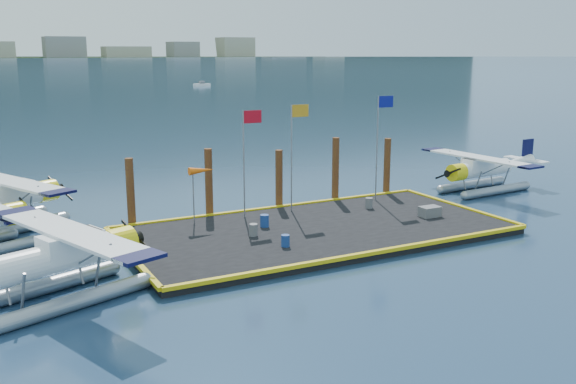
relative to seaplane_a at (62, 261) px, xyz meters
name	(u,v)px	position (x,y,z in m)	size (l,w,h in m)	color
ground	(316,235)	(13.40, 3.34, -1.60)	(4000.00, 4000.00, 0.00)	#19304D
dock	(316,231)	(13.40, 3.34, -1.40)	(20.00, 10.00, 0.40)	black
dock_bumpers	(317,226)	(13.40, 3.34, -1.11)	(20.25, 10.25, 0.18)	gold
far_backdrop	(57,50)	(253.31, 1740.86, 7.84)	(3050.00, 2050.00, 810.00)	black
seaplane_a	(62,261)	(0.00, 0.00, 0.00)	(9.62, 10.23, 3.68)	#92989F
seaplane_c	(4,202)	(-1.18, 12.06, -0.04)	(9.35, 9.81, 3.60)	#92989F
seaplane_d	(481,171)	(28.72, 7.14, -0.13)	(8.63, 9.51, 3.37)	#92989F
drum_0	(253,230)	(9.76, 3.47, -0.89)	(0.44, 0.44, 0.62)	#5B5A5F
drum_3	(285,241)	(10.37, 1.10, -0.92)	(0.41, 0.41, 0.58)	navy
drum_4	(369,203)	(18.34, 5.61, -0.89)	(0.44, 0.44, 0.62)	#5B5A5F
drum_5	(264,221)	(11.01, 4.76, -0.88)	(0.47, 0.47, 0.66)	navy
crate	(430,211)	(20.27, 2.36, -0.92)	(1.15, 0.77, 0.58)	#5B5A5F
flagpole_red	(247,147)	(11.11, 7.14, 2.79)	(1.14, 0.08, 6.00)	gray
flagpole_yellow	(295,141)	(14.10, 7.14, 2.91)	(1.14, 0.08, 6.20)	gray
flagpole_blue	(380,132)	(20.10, 7.14, 3.08)	(1.14, 0.08, 6.50)	gray
windsock	(201,172)	(8.38, 7.14, 1.62)	(1.40, 0.44, 3.12)	gray
piling_0	(131,195)	(4.90, 8.74, 0.40)	(0.44, 0.44, 4.00)	#4E2316
piling_1	(209,185)	(9.40, 8.74, 0.50)	(0.44, 0.44, 4.20)	#4E2316
piling_2	(279,181)	(13.90, 8.74, 0.30)	(0.44, 0.44, 3.80)	#4E2316
piling_3	(335,171)	(17.90, 8.74, 0.55)	(0.44, 0.44, 4.30)	#4E2316
piling_4	(387,168)	(21.90, 8.74, 0.40)	(0.44, 0.44, 4.00)	#4E2316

